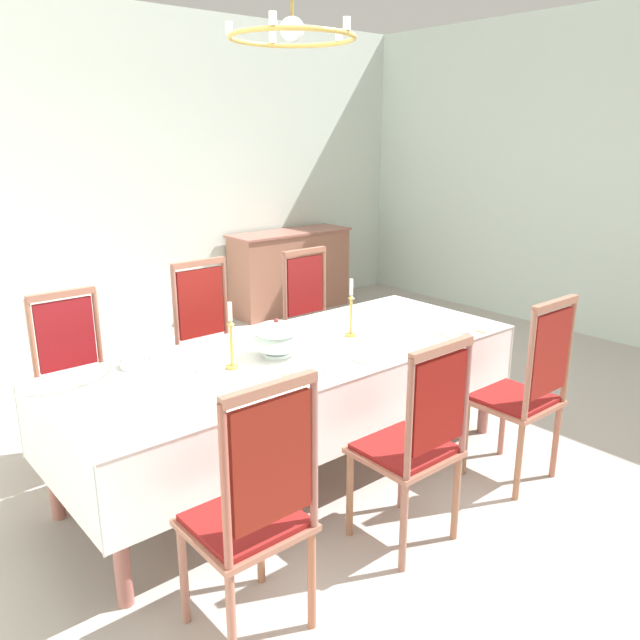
% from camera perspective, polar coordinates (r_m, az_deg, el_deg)
% --- Properties ---
extents(ground, '(7.74, 6.20, 0.04)m').
position_cam_1_polar(ground, '(3.99, -2.64, -13.16)').
color(ground, '#BBB0A9').
extents(back_wall, '(7.74, 0.08, 3.10)m').
position_cam_1_polar(back_wall, '(6.28, -21.04, 11.74)').
color(back_wall, silver).
rests_on(back_wall, ground).
extents(right_wall, '(0.08, 6.20, 3.10)m').
position_cam_1_polar(right_wall, '(6.63, 25.60, 11.43)').
color(right_wall, silver).
rests_on(right_wall, ground).
extents(dining_table, '(2.75, 1.04, 0.75)m').
position_cam_1_polar(dining_table, '(3.65, -2.18, -3.89)').
color(dining_table, '#A9655B').
rests_on(dining_table, ground).
extents(tablecloth, '(2.77, 1.06, 0.41)m').
position_cam_1_polar(tablecloth, '(3.66, -2.17, -4.39)').
color(tablecloth, white).
rests_on(tablecloth, dining_table).
extents(chair_south_a, '(0.44, 0.42, 1.13)m').
position_cam_1_polar(chair_south_a, '(2.53, -5.95, -16.57)').
color(chair_south_a, '#A16957').
rests_on(chair_south_a, ground).
extents(chair_north_a, '(0.44, 0.42, 1.06)m').
position_cam_1_polar(chair_north_a, '(4.06, -20.97, -4.84)').
color(chair_north_a, '#A4714E').
rests_on(chair_north_a, ground).
extents(chair_south_b, '(0.44, 0.42, 1.07)m').
position_cam_1_polar(chair_south_b, '(3.08, 8.57, -10.68)').
color(chair_south_b, '#A16C4D').
rests_on(chair_south_b, ground).
extents(chair_north_b, '(0.44, 0.42, 1.13)m').
position_cam_1_polar(chair_north_b, '(4.41, -9.73, -1.96)').
color(chair_north_b, '#AF6557').
rests_on(chair_north_b, ground).
extents(chair_south_c, '(0.44, 0.42, 1.11)m').
position_cam_1_polar(chair_south_c, '(3.76, 18.02, -5.94)').
color(chair_south_c, '#9F7256').
rests_on(chair_south_c, ground).
extents(chair_north_c, '(0.44, 0.42, 1.10)m').
position_cam_1_polar(chair_north_c, '(4.92, -0.45, 0.09)').
color(chair_north_c, '#AB7157').
rests_on(chair_north_c, ground).
extents(soup_tureen, '(0.27, 0.27, 0.22)m').
position_cam_1_polar(soup_tureen, '(3.52, -3.93, -1.63)').
color(soup_tureen, white).
rests_on(soup_tureen, tablecloth).
extents(candlestick_west, '(0.07, 0.07, 0.36)m').
position_cam_1_polar(candlestick_west, '(3.35, -8.00, -1.97)').
color(candlestick_west, gold).
rests_on(candlestick_west, tablecloth).
extents(candlestick_east, '(0.07, 0.07, 0.36)m').
position_cam_1_polar(candlestick_east, '(3.85, 2.81, 0.60)').
color(candlestick_east, gold).
rests_on(candlestick_east, tablecloth).
extents(bowl_near_left, '(0.20, 0.20, 0.04)m').
position_cam_1_polar(bowl_near_left, '(4.00, 12.36, -0.95)').
color(bowl_near_left, white).
rests_on(bowl_near_left, tablecloth).
extents(bowl_near_right, '(0.17, 0.17, 0.03)m').
position_cam_1_polar(bowl_near_right, '(3.27, -0.94, -4.66)').
color(bowl_near_right, white).
rests_on(bowl_near_right, tablecloth).
extents(bowl_far_left, '(0.16, 0.16, 0.03)m').
position_cam_1_polar(bowl_far_left, '(3.50, 4.15, -3.28)').
color(bowl_far_left, white).
rests_on(bowl_far_left, tablecloth).
extents(bowl_far_right, '(0.16, 0.16, 0.04)m').
position_cam_1_polar(bowl_far_right, '(3.52, -16.29, -3.70)').
color(bowl_far_right, white).
rests_on(bowl_far_right, tablecloth).
extents(spoon_primary, '(0.05, 0.18, 0.01)m').
position_cam_1_polar(spoon_primary, '(4.12, 13.12, -0.78)').
color(spoon_primary, gold).
rests_on(spoon_primary, tablecloth).
extents(spoon_secondary, '(0.03, 0.18, 0.01)m').
position_cam_1_polar(spoon_secondary, '(3.22, -2.81, -5.22)').
color(spoon_secondary, gold).
rests_on(spoon_secondary, tablecloth).
extents(sideboard, '(1.44, 0.48, 0.90)m').
position_cam_1_polar(sideboard, '(7.20, -2.70, 4.44)').
color(sideboard, '#A66953').
rests_on(sideboard, ground).
extents(chandelier, '(0.65, 0.65, 0.66)m').
position_cam_1_polar(chandelier, '(3.45, -2.52, 24.24)').
color(chandelier, gold).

